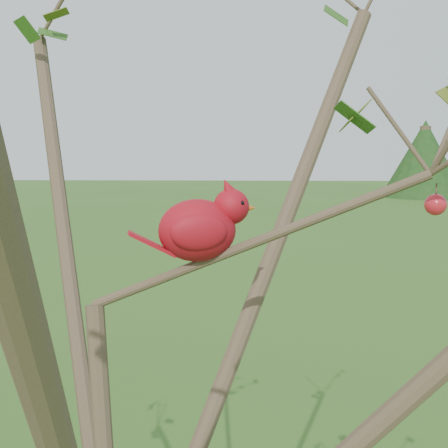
# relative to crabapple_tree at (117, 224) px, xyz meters

# --- Properties ---
(crabapple_tree) EXTENTS (2.35, 2.05, 2.95)m
(crabapple_tree) POSITION_rel_crabapple_tree_xyz_m (0.00, 0.00, 0.00)
(crabapple_tree) COLOR #413023
(crabapple_tree) RESTS_ON ground
(cardinal) EXTENTS (0.23, 0.14, 0.17)m
(cardinal) POSITION_rel_crabapple_tree_xyz_m (0.13, 0.11, -0.02)
(cardinal) COLOR #AA0E17
(cardinal) RESTS_ON ground
(distant_trees) EXTENTS (43.74, 9.93, 3.61)m
(distant_trees) POSITION_rel_crabapple_tree_xyz_m (-0.56, 23.98, -0.58)
(distant_trees) COLOR #413023
(distant_trees) RESTS_ON ground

